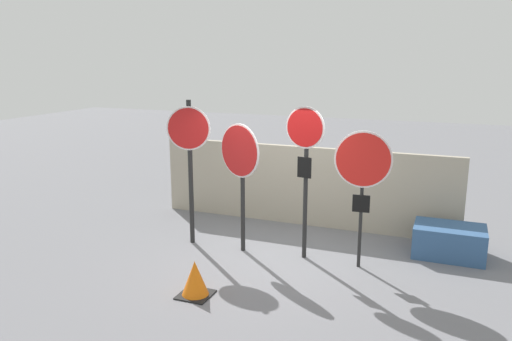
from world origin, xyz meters
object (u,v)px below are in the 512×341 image
Objects in this scene: storage_crate at (449,241)px; stop_sign_2 at (305,152)px; stop_sign_1 at (240,161)px; stop_sign_3 at (363,168)px; stop_sign_0 at (189,147)px; traffic_cone_0 at (195,279)px.

stop_sign_2 is at bearing -156.43° from storage_crate.
stop_sign_1 is 1.01× the size of stop_sign_3.
stop_sign_3 is (0.94, -0.05, -0.18)m from stop_sign_2.
stop_sign_2 is 1.15× the size of stop_sign_3.
stop_sign_0 reaches higher than stop_sign_2.
stop_sign_2 is at bearing -15.65° from stop_sign_0.
stop_sign_2 reaches higher than stop_sign_3.
stop_sign_0 is at bearing 120.10° from traffic_cone_0.
traffic_cone_0 is at bearing -109.04° from stop_sign_2.
stop_sign_0 is at bearing -167.94° from stop_sign_2.
stop_sign_0 is 1.02× the size of stop_sign_2.
stop_sign_3 is (3.02, 0.02, -0.14)m from stop_sign_0.
stop_sign_1 reaches higher than stop_sign_3.
stop_sign_1 is at bearing -162.04° from storage_crate.
stop_sign_1 is at bearing 176.67° from stop_sign_3.
stop_sign_3 is at bearing 25.28° from stop_sign_1.
storage_crate is (3.37, 1.09, -1.33)m from stop_sign_1.
storage_crate is (3.31, 2.86, 0.01)m from traffic_cone_0.
stop_sign_0 reaches higher than stop_sign_3.
stop_sign_3 is 3.02m from traffic_cone_0.
stop_sign_0 is 3.02m from stop_sign_3.
traffic_cone_0 is (1.04, -1.80, -1.53)m from stop_sign_0.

